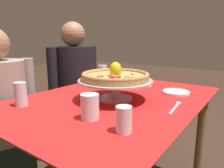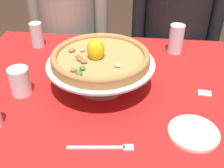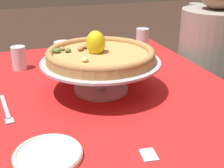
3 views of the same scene
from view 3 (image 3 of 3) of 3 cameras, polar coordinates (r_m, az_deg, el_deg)
dining_table at (r=1.12m, az=-0.53°, el=-6.43°), size 1.27×0.92×0.75m
pizza_stand at (r=1.05m, az=-2.14°, el=2.91°), size 0.42×0.42×0.11m
pizza at (r=1.04m, az=-2.27°, el=5.73°), size 0.37×0.37×0.10m
water_glass_side_left at (r=1.33m, az=-9.13°, el=5.29°), size 0.08×0.08×0.11m
water_glass_back_left at (r=1.50m, az=5.76°, el=7.92°), size 0.06×0.06×0.12m
water_glass_front_left at (r=1.34m, az=-17.23°, el=4.51°), size 0.06×0.06×0.10m
side_plate at (r=0.75m, az=-12.06°, el=-12.92°), size 0.17×0.17×0.02m
dinner_fork at (r=1.00m, az=-19.45°, el=-4.74°), size 0.21×0.04×0.01m
sugar_packet at (r=0.75m, az=7.00°, el=-13.25°), size 0.05×0.04×0.00m
diner_left at (r=1.71m, az=17.75°, el=0.28°), size 0.51×0.38×1.16m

